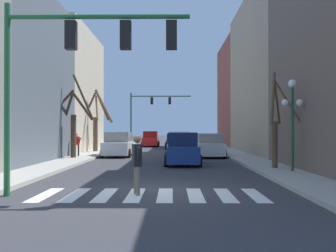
{
  "coord_description": "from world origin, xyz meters",
  "views": [
    {
      "loc": [
        0.67,
        -12.59,
        1.96
      ],
      "look_at": [
        0.2,
        28.32,
        2.34
      ],
      "focal_mm": 42.0,
      "sensor_mm": 36.0,
      "label": 1
    }
  ],
  "objects_px": {
    "car_parked_right_far": "(209,146)",
    "car_parked_left_near": "(151,139)",
    "car_parked_right_near": "(182,150)",
    "street_tree_right_far": "(276,128)",
    "street_tree_left_mid": "(74,122)",
    "traffic_signal_far": "(148,107)",
    "pedestrian_on_right_sidewalk": "(137,159)",
    "pedestrian_crossing_street": "(77,142)",
    "street_lamp_right_corner": "(292,106)",
    "car_at_intersection": "(179,143)",
    "traffic_signal_near": "(76,54)",
    "car_driving_toward_lane": "(175,142)",
    "street_tree_left_near": "(97,121)",
    "car_parked_right_mid": "(118,145)"
  },
  "relations": [
    {
      "from": "car_driving_toward_lane",
      "to": "street_tree_left_mid",
      "type": "height_order",
      "value": "street_tree_left_mid"
    },
    {
      "from": "street_tree_left_mid",
      "to": "car_parked_right_far",
      "type": "bearing_deg",
      "value": 15.97
    },
    {
      "from": "car_parked_right_near",
      "to": "car_parked_right_mid",
      "type": "distance_m",
      "value": 7.87
    },
    {
      "from": "pedestrian_on_right_sidewalk",
      "to": "street_tree_left_near",
      "type": "height_order",
      "value": "street_tree_left_near"
    },
    {
      "from": "car_driving_toward_lane",
      "to": "car_parked_right_near",
      "type": "distance_m",
      "value": 18.16
    },
    {
      "from": "street_lamp_right_corner",
      "to": "car_parked_right_near",
      "type": "distance_m",
      "value": 7.09
    },
    {
      "from": "traffic_signal_far",
      "to": "street_lamp_right_corner",
      "type": "xyz_separation_m",
      "value": [
        8.09,
        -28.83,
        -1.59
      ]
    },
    {
      "from": "street_lamp_right_corner",
      "to": "street_tree_right_far",
      "type": "relative_size",
      "value": 0.88
    },
    {
      "from": "car_parked_left_near",
      "to": "street_tree_left_near",
      "type": "xyz_separation_m",
      "value": [
        -3.81,
        -12.48,
        1.86
      ]
    },
    {
      "from": "car_at_intersection",
      "to": "pedestrian_on_right_sidewalk",
      "type": "xyz_separation_m",
      "value": [
        -1.65,
        -21.25,
        0.24
      ]
    },
    {
      "from": "car_at_intersection",
      "to": "street_tree_left_mid",
      "type": "distance_m",
      "value": 10.43
    },
    {
      "from": "car_driving_toward_lane",
      "to": "car_parked_right_far",
      "type": "xyz_separation_m",
      "value": [
        2.38,
        -12.12,
        0.05
      ]
    },
    {
      "from": "car_parked_right_near",
      "to": "street_tree_left_near",
      "type": "bearing_deg",
      "value": 32.33
    },
    {
      "from": "car_parked_right_near",
      "to": "car_parked_right_far",
      "type": "xyz_separation_m",
      "value": [
        2.1,
        6.04,
        -0.05
      ]
    },
    {
      "from": "traffic_signal_far",
      "to": "car_driving_toward_lane",
      "type": "distance_m",
      "value": 7.65
    },
    {
      "from": "traffic_signal_near",
      "to": "traffic_signal_far",
      "type": "height_order",
      "value": "traffic_signal_far"
    },
    {
      "from": "car_parked_right_mid",
      "to": "street_tree_left_mid",
      "type": "bearing_deg",
      "value": 140.33
    },
    {
      "from": "traffic_signal_far",
      "to": "car_parked_right_near",
      "type": "height_order",
      "value": "traffic_signal_far"
    },
    {
      "from": "traffic_signal_near",
      "to": "car_parked_right_far",
      "type": "bearing_deg",
      "value": 71.74
    },
    {
      "from": "traffic_signal_far",
      "to": "street_tree_left_near",
      "type": "bearing_deg",
      "value": -105.02
    },
    {
      "from": "car_parked_right_mid",
      "to": "car_parked_left_near",
      "type": "xyz_separation_m",
      "value": [
        1.43,
        16.94,
        -0.0
      ]
    },
    {
      "from": "car_parked_right_near",
      "to": "street_lamp_right_corner",
      "type": "bearing_deg",
      "value": -135.74
    },
    {
      "from": "street_lamp_right_corner",
      "to": "street_tree_left_near",
      "type": "relative_size",
      "value": 0.77
    },
    {
      "from": "street_lamp_right_corner",
      "to": "car_parked_right_near",
      "type": "height_order",
      "value": "street_lamp_right_corner"
    },
    {
      "from": "traffic_signal_near",
      "to": "car_parked_right_mid",
      "type": "height_order",
      "value": "traffic_signal_near"
    },
    {
      "from": "car_driving_toward_lane",
      "to": "street_tree_left_mid",
      "type": "bearing_deg",
      "value": 155.46
    },
    {
      "from": "car_parked_right_far",
      "to": "car_parked_right_near",
      "type": "bearing_deg",
      "value": 160.84
    },
    {
      "from": "street_tree_right_far",
      "to": "car_at_intersection",
      "type": "bearing_deg",
      "value": 106.64
    },
    {
      "from": "street_lamp_right_corner",
      "to": "car_parked_right_mid",
      "type": "distance_m",
      "value": 14.73
    },
    {
      "from": "car_parked_right_far",
      "to": "street_tree_left_near",
      "type": "bearing_deg",
      "value": 61.62
    },
    {
      "from": "car_driving_toward_lane",
      "to": "car_at_intersection",
      "type": "bearing_deg",
      "value": -177.56
    },
    {
      "from": "car_parked_left_near",
      "to": "pedestrian_crossing_street",
      "type": "height_order",
      "value": "car_parked_left_near"
    },
    {
      "from": "pedestrian_crossing_street",
      "to": "car_parked_right_mid",
      "type": "bearing_deg",
      "value": -138.63
    },
    {
      "from": "traffic_signal_near",
      "to": "street_tree_right_far",
      "type": "xyz_separation_m",
      "value": [
        7.73,
        7.1,
        -2.14
      ]
    },
    {
      "from": "car_parked_left_near",
      "to": "street_tree_right_far",
      "type": "height_order",
      "value": "street_tree_right_far"
    },
    {
      "from": "street_tree_right_far",
      "to": "street_tree_left_mid",
      "type": "relative_size",
      "value": 0.84
    },
    {
      "from": "car_driving_toward_lane",
      "to": "pedestrian_on_right_sidewalk",
      "type": "height_order",
      "value": "pedestrian_on_right_sidewalk"
    },
    {
      "from": "street_lamp_right_corner",
      "to": "pedestrian_crossing_street",
      "type": "xyz_separation_m",
      "value": [
        -11.91,
        9.85,
        -1.92
      ]
    },
    {
      "from": "traffic_signal_near",
      "to": "car_driving_toward_lane",
      "type": "distance_m",
      "value": 29.13
    },
    {
      "from": "car_parked_right_mid",
      "to": "street_tree_right_far",
      "type": "bearing_deg",
      "value": -138.28
    },
    {
      "from": "traffic_signal_far",
      "to": "pedestrian_on_right_sidewalk",
      "type": "xyz_separation_m",
      "value": [
        1.76,
        -34.3,
        -3.53
      ]
    },
    {
      "from": "street_lamp_right_corner",
      "to": "car_parked_right_near",
      "type": "xyz_separation_m",
      "value": [
        -4.71,
        4.83,
        -2.17
      ]
    },
    {
      "from": "car_parked_right_far",
      "to": "pedestrian_crossing_street",
      "type": "xyz_separation_m",
      "value": [
        -9.29,
        -1.02,
        0.3
      ]
    },
    {
      "from": "car_driving_toward_lane",
      "to": "street_lamp_right_corner",
      "type": "bearing_deg",
      "value": -167.75
    },
    {
      "from": "car_parked_right_far",
      "to": "car_parked_left_near",
      "type": "relative_size",
      "value": 1.0
    },
    {
      "from": "street_tree_left_mid",
      "to": "street_tree_left_near",
      "type": "bearing_deg",
      "value": 89.16
    },
    {
      "from": "car_driving_toward_lane",
      "to": "street_tree_left_mid",
      "type": "distance_m",
      "value": 16.29
    },
    {
      "from": "traffic_signal_near",
      "to": "car_at_intersection",
      "type": "bearing_deg",
      "value": 81.0
    },
    {
      "from": "car_parked_right_near",
      "to": "car_parked_right_far",
      "type": "distance_m",
      "value": 6.39
    },
    {
      "from": "pedestrian_crossing_street",
      "to": "street_tree_left_mid",
      "type": "distance_m",
      "value": 2.11
    }
  ]
}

